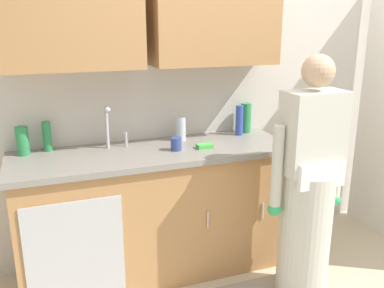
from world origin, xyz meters
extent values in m
cube|color=beige|center=(0.00, 1.05, 1.35)|extent=(4.80, 0.10, 2.70)
cube|color=#B27F4C|center=(-1.04, 0.83, 1.85)|extent=(0.91, 0.34, 0.70)
cube|color=#B27F4C|center=(-0.05, 0.83, 1.85)|extent=(0.91, 0.34, 0.70)
cube|color=#B27F4C|center=(-0.55, 0.70, 0.45)|extent=(1.90, 0.60, 0.90)
cube|color=#B7BABF|center=(-1.15, 0.39, 0.41)|extent=(0.60, 0.01, 0.72)
cylinder|color=silver|center=(-0.27, 0.39, 0.50)|extent=(0.01, 0.01, 0.12)
cylinder|color=silver|center=(0.16, 0.39, 0.50)|extent=(0.01, 0.01, 0.12)
cube|color=gray|center=(-0.55, 0.70, 0.92)|extent=(1.96, 0.66, 0.04)
cube|color=#B7BABF|center=(-0.80, 0.70, 0.92)|extent=(0.50, 0.36, 0.03)
cylinder|color=#B7BABF|center=(-0.84, 0.85, 1.09)|extent=(0.02, 0.02, 0.30)
sphere|color=#B7BABF|center=(-0.84, 0.79, 1.23)|extent=(0.04, 0.04, 0.04)
cylinder|color=#B7BABF|center=(-0.71, 0.85, 0.99)|extent=(0.02, 0.02, 0.10)
cylinder|color=beige|center=(0.30, 0.08, 0.44)|extent=(0.34, 0.34, 0.88)
cube|color=beige|center=(0.30, 0.08, 1.14)|extent=(0.38, 0.22, 0.52)
sphere|color=tan|center=(0.30, 0.08, 1.52)|extent=(0.20, 0.20, 0.20)
cube|color=white|center=(0.30, -0.04, 0.90)|extent=(0.32, 0.04, 0.16)
cylinder|color=beige|center=(0.07, 0.10, 0.93)|extent=(0.07, 0.07, 0.55)
sphere|color=#33B266|center=(0.07, 0.10, 0.65)|extent=(0.09, 0.09, 0.09)
cylinder|color=beige|center=(0.53, 0.10, 0.93)|extent=(0.07, 0.07, 0.55)
sphere|color=#33B266|center=(0.53, 0.10, 0.65)|extent=(0.09, 0.09, 0.09)
cylinder|color=#2D8C4C|center=(0.27, 0.91, 1.06)|extent=(0.08, 0.08, 0.24)
cylinder|color=#2D8C4C|center=(-1.24, 0.93, 1.04)|extent=(0.06, 0.06, 0.21)
cylinder|color=#2D8C4C|center=(-1.40, 0.89, 1.04)|extent=(0.08, 0.08, 0.19)
cylinder|color=silver|center=(-0.30, 0.87, 1.03)|extent=(0.07, 0.07, 0.18)
cylinder|color=#334CB2|center=(0.19, 0.86, 1.06)|extent=(0.06, 0.06, 0.23)
cylinder|color=#33478C|center=(-0.41, 0.64, 0.99)|extent=(0.08, 0.08, 0.09)
cube|color=#4CBF4C|center=(-0.20, 0.61, 0.96)|extent=(0.11, 0.07, 0.03)
camera|label=1|loc=(-1.26, -2.02, 1.80)|focal=39.22mm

